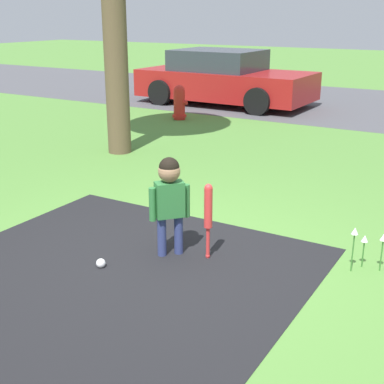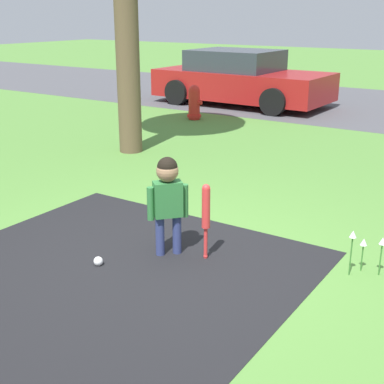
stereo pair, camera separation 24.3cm
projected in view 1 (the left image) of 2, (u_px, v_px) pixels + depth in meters
ground_plane at (174, 258)px, 4.94m from camera, size 60.00×60.00×0.00m
child at (169, 193)px, 4.83m from camera, size 0.28×0.30×0.94m
baseball_bat at (208, 211)px, 4.80m from camera, size 0.08×0.08×0.72m
sports_ball at (101, 263)px, 4.75m from camera, size 0.08×0.08×0.08m
fire_hydrant at (179, 103)px, 11.22m from camera, size 0.33×0.30×0.72m
parked_car at (224, 79)px, 13.02m from camera, size 4.22×2.10×1.30m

